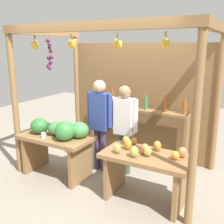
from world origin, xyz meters
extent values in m
plane|color=gray|center=(0.00, 0.00, 0.00)|extent=(12.00, 12.00, 0.00)
cylinder|color=olive|center=(-1.46, -0.86, 1.22)|extent=(0.10, 0.10, 2.45)
cylinder|color=olive|center=(1.46, -0.86, 1.22)|extent=(0.10, 0.10, 2.45)
cylinder|color=olive|center=(-1.46, 0.86, 1.22)|extent=(0.10, 0.10, 2.45)
cylinder|color=olive|center=(1.46, 0.86, 1.22)|extent=(0.10, 0.10, 2.45)
cube|color=olive|center=(0.00, -0.86, 2.39)|extent=(3.02, 0.12, 0.12)
cube|color=olive|center=(-1.46, 0.00, 2.39)|extent=(0.12, 1.81, 0.12)
cube|color=olive|center=(1.46, 0.00, 2.39)|extent=(0.12, 1.81, 0.12)
cube|color=brown|center=(0.00, 0.88, 1.10)|extent=(2.92, 0.04, 2.20)
cylinder|color=brown|center=(-1.02, -0.75, 2.28)|extent=(0.02, 0.02, 0.06)
ellipsoid|color=gold|center=(-0.99, -0.74, 2.16)|extent=(0.04, 0.08, 0.14)
ellipsoid|color=gold|center=(-1.01, -0.72, 2.14)|extent=(0.06, 0.05, 0.14)
ellipsoid|color=gold|center=(-1.03, -0.73, 2.17)|extent=(0.07, 0.05, 0.14)
ellipsoid|color=gold|center=(-1.04, -0.75, 2.17)|extent=(0.04, 0.08, 0.14)
ellipsoid|color=gold|center=(-1.04, -0.78, 2.15)|extent=(0.08, 0.05, 0.14)
ellipsoid|color=gold|center=(-1.01, -0.78, 2.15)|extent=(0.08, 0.06, 0.14)
cylinder|color=brown|center=(1.02, -0.72, 2.28)|extent=(0.02, 0.02, 0.06)
ellipsoid|color=gold|center=(1.05, -0.71, 2.17)|extent=(0.04, 0.06, 0.11)
ellipsoid|color=gold|center=(1.04, -0.70, 2.16)|extent=(0.07, 0.06, 0.12)
ellipsoid|color=gold|center=(1.02, -0.69, 2.17)|extent=(0.06, 0.04, 0.11)
ellipsoid|color=gold|center=(1.00, -0.71, 2.17)|extent=(0.05, 0.07, 0.12)
ellipsoid|color=gold|center=(0.99, -0.73, 2.17)|extent=(0.04, 0.05, 0.11)
ellipsoid|color=gold|center=(1.01, -0.76, 2.18)|extent=(0.07, 0.05, 0.12)
ellipsoid|color=gold|center=(1.04, -0.74, 2.17)|extent=(0.06, 0.06, 0.12)
cylinder|color=brown|center=(0.37, -0.68, 2.28)|extent=(0.02, 0.02, 0.06)
ellipsoid|color=gold|center=(0.41, -0.68, 2.16)|extent=(0.04, 0.06, 0.11)
ellipsoid|color=gold|center=(0.39, -0.65, 2.16)|extent=(0.06, 0.06, 0.12)
ellipsoid|color=gold|center=(0.36, -0.64, 2.16)|extent=(0.07, 0.04, 0.11)
ellipsoid|color=gold|center=(0.34, -0.65, 2.15)|extent=(0.06, 0.06, 0.12)
ellipsoid|color=gold|center=(0.33, -0.68, 2.17)|extent=(0.04, 0.06, 0.11)
ellipsoid|color=gold|center=(0.35, -0.69, 2.16)|extent=(0.06, 0.06, 0.12)
ellipsoid|color=gold|center=(0.37, -0.70, 2.18)|extent=(0.08, 0.04, 0.11)
ellipsoid|color=gold|center=(0.39, -0.71, 2.17)|extent=(0.07, 0.06, 0.12)
cylinder|color=brown|center=(-0.37, -0.70, 2.28)|extent=(0.02, 0.02, 0.06)
ellipsoid|color=gold|center=(-0.34, -0.70, 2.16)|extent=(0.04, 0.06, 0.12)
ellipsoid|color=gold|center=(-0.33, -0.67, 2.19)|extent=(0.06, 0.06, 0.12)
ellipsoid|color=gold|center=(-0.37, -0.66, 2.18)|extent=(0.07, 0.04, 0.12)
ellipsoid|color=gold|center=(-0.39, -0.67, 2.16)|extent=(0.06, 0.06, 0.12)
ellipsoid|color=gold|center=(-0.40, -0.70, 2.18)|extent=(0.04, 0.07, 0.12)
ellipsoid|color=gold|center=(-0.38, -0.71, 2.18)|extent=(0.05, 0.05, 0.12)
ellipsoid|color=gold|center=(-0.37, -0.72, 2.16)|extent=(0.07, 0.04, 0.12)
ellipsoid|color=gold|center=(-0.34, -0.73, 2.16)|extent=(0.07, 0.07, 0.12)
cylinder|color=#4C422D|center=(-0.98, -0.49, 2.03)|extent=(0.01, 0.01, 0.55)
sphere|color=#511938|center=(-0.98, -0.51, 2.23)|extent=(0.07, 0.07, 0.07)
sphere|color=#511938|center=(-0.96, -0.50, 2.17)|extent=(0.06, 0.06, 0.06)
sphere|color=#47142D|center=(-1.00, -0.46, 2.11)|extent=(0.06, 0.06, 0.06)
sphere|color=#47142D|center=(-0.97, -0.47, 2.06)|extent=(0.06, 0.06, 0.06)
sphere|color=#511938|center=(-1.00, -0.49, 1.95)|extent=(0.06, 0.06, 0.06)
sphere|color=#511938|center=(-0.95, -0.48, 1.97)|extent=(0.06, 0.06, 0.06)
sphere|color=#511938|center=(-0.97, -0.48, 1.88)|extent=(0.07, 0.07, 0.07)
sphere|color=#511938|center=(-1.00, -0.51, 1.82)|extent=(0.07, 0.07, 0.07)
sphere|color=#601E42|center=(-0.98, -0.50, 1.79)|extent=(0.07, 0.07, 0.07)
cube|color=olive|center=(-0.80, -0.64, 0.67)|extent=(1.23, 0.64, 0.06)
cube|color=olive|center=(-1.29, -0.64, 0.32)|extent=(0.06, 0.58, 0.64)
cube|color=olive|center=(-0.31, -0.64, 0.32)|extent=(0.06, 0.58, 0.64)
ellipsoid|color=#38843D|center=(-0.53, -0.74, 0.86)|extent=(0.41, 0.41, 0.31)
ellipsoid|color=#38843D|center=(-0.83, -0.61, 0.81)|extent=(0.35, 0.35, 0.22)
ellipsoid|color=#2D7533|center=(-1.11, -0.68, 0.83)|extent=(0.34, 0.34, 0.26)
ellipsoid|color=#429347|center=(-0.40, -0.53, 0.83)|extent=(0.36, 0.36, 0.26)
cylinder|color=white|center=(-0.90, -0.82, 0.75)|extent=(0.07, 0.07, 0.09)
cube|color=olive|center=(0.80, -0.64, 0.67)|extent=(1.23, 0.64, 0.06)
cube|color=olive|center=(0.31, -0.64, 0.32)|extent=(0.06, 0.58, 0.64)
cube|color=olive|center=(1.29, -0.64, 0.32)|extent=(0.06, 0.58, 0.64)
ellipsoid|color=#E07F47|center=(0.77, -0.63, 0.78)|extent=(0.12, 0.12, 0.15)
ellipsoid|color=#B79E47|center=(0.43, -0.79, 0.77)|extent=(0.11, 0.11, 0.13)
ellipsoid|color=#B79E47|center=(0.83, -0.69, 0.77)|extent=(0.16, 0.16, 0.14)
ellipsoid|color=#A8B24C|center=(0.69, -0.80, 0.78)|extent=(0.14, 0.14, 0.16)
ellipsoid|color=gold|center=(0.50, -0.60, 0.78)|extent=(0.14, 0.14, 0.16)
ellipsoid|color=#B79E47|center=(0.39, -0.43, 0.77)|extent=(0.15, 0.15, 0.14)
ellipsoid|color=#CC7038|center=(0.49, -0.38, 0.76)|extent=(0.12, 0.12, 0.11)
ellipsoid|color=gold|center=(0.88, -0.44, 0.78)|extent=(0.14, 0.14, 0.14)
ellipsoid|color=#E07F47|center=(1.25, -0.49, 0.77)|extent=(0.13, 0.13, 0.14)
ellipsoid|color=gold|center=(1.20, -0.62, 0.76)|extent=(0.11, 0.11, 0.12)
cube|color=olive|center=(-0.86, 0.64, 0.50)|extent=(0.05, 0.20, 1.00)
cube|color=olive|center=(1.04, 0.64, 0.50)|extent=(0.05, 0.20, 1.00)
cube|color=olive|center=(0.09, 0.64, 0.98)|extent=(1.90, 0.22, 0.04)
cylinder|color=gold|center=(-0.81, 0.64, 1.11)|extent=(0.07, 0.07, 0.22)
cylinder|color=gold|center=(-0.81, 0.64, 1.25)|extent=(0.03, 0.03, 0.06)
cylinder|color=#994C1E|center=(-0.44, 0.64, 1.14)|extent=(0.07, 0.07, 0.28)
cylinder|color=#994C1E|center=(-0.44, 0.64, 1.31)|extent=(0.03, 0.03, 0.06)
cylinder|color=#994C1E|center=(-0.10, 0.64, 1.12)|extent=(0.06, 0.06, 0.24)
cylinder|color=#994C1E|center=(-0.10, 0.64, 1.27)|extent=(0.03, 0.03, 0.06)
cylinder|color=#338C4C|center=(0.26, 0.64, 1.11)|extent=(0.06, 0.06, 0.22)
cylinder|color=#338C4C|center=(0.26, 0.64, 1.25)|extent=(0.03, 0.03, 0.06)
cylinder|color=#994C1E|center=(0.62, 0.64, 1.12)|extent=(0.07, 0.07, 0.25)
cylinder|color=#994C1E|center=(0.62, 0.64, 1.28)|extent=(0.03, 0.03, 0.06)
cylinder|color=#994C1E|center=(0.97, 0.64, 1.11)|extent=(0.08, 0.08, 0.22)
cylinder|color=#994C1E|center=(0.97, 0.64, 1.25)|extent=(0.04, 0.04, 0.06)
cylinder|color=#3F3759|center=(-0.34, -0.11, 0.37)|extent=(0.11, 0.11, 0.75)
cylinder|color=#3F3759|center=(-0.22, -0.11, 0.37)|extent=(0.11, 0.11, 0.75)
cube|color=#2D428C|center=(-0.28, -0.11, 1.07)|extent=(0.32, 0.19, 0.63)
cylinder|color=#2D428C|center=(-0.48, -0.11, 1.10)|extent=(0.08, 0.08, 0.57)
cylinder|color=#2D428C|center=(-0.08, -0.11, 1.10)|extent=(0.08, 0.08, 0.57)
sphere|color=tan|center=(-0.28, -0.11, 1.49)|extent=(0.22, 0.22, 0.22)
cylinder|color=#465242|center=(0.09, -0.02, 0.36)|extent=(0.11, 0.11, 0.71)
cylinder|color=#465242|center=(0.21, -0.02, 0.36)|extent=(0.11, 0.11, 0.71)
cube|color=white|center=(0.15, -0.02, 1.02)|extent=(0.32, 0.19, 0.60)
cylinder|color=white|center=(-0.05, -0.02, 1.05)|extent=(0.08, 0.08, 0.54)
cylinder|color=white|center=(0.35, -0.02, 1.05)|extent=(0.08, 0.08, 0.54)
sphere|color=#997051|center=(0.15, -0.02, 1.42)|extent=(0.21, 0.21, 0.21)
camera|label=1|loc=(2.03, -3.80, 2.14)|focal=42.37mm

